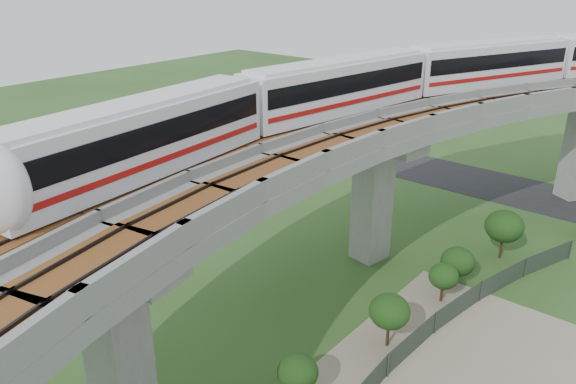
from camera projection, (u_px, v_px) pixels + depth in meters
The scene contains 10 objects.
ground at pixel (264, 316), 33.92m from camera, with size 160.00×160.00×0.00m, color #304E1F.
asphalt_road at pixel (467, 179), 55.33m from camera, with size 60.00×8.00×0.03m, color #232326.
viaduct at pixel (318, 193), 28.22m from camera, with size 19.58×73.98×11.40m.
metro_train at pixel (436, 79), 38.89m from camera, with size 20.16×59.17×3.64m.
fence at pixel (410, 376), 27.89m from camera, with size 3.87×38.73×1.50m.
tree_1 at pixel (504, 226), 39.65m from camera, with size 2.70×2.70×3.69m.
tree_2 at pixel (458, 261), 36.71m from camera, with size 2.23×2.23×2.64m.
tree_3 at pixel (444, 276), 34.71m from camera, with size 1.86×1.86×2.62m.
tree_4 at pixel (390, 311), 30.45m from camera, with size 2.26×2.26×3.23m.
tree_5 at pixel (298, 372), 26.78m from camera, with size 2.00×2.00×2.55m.
Camera 1 is at (19.26, -21.10, 19.83)m, focal length 35.00 mm.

